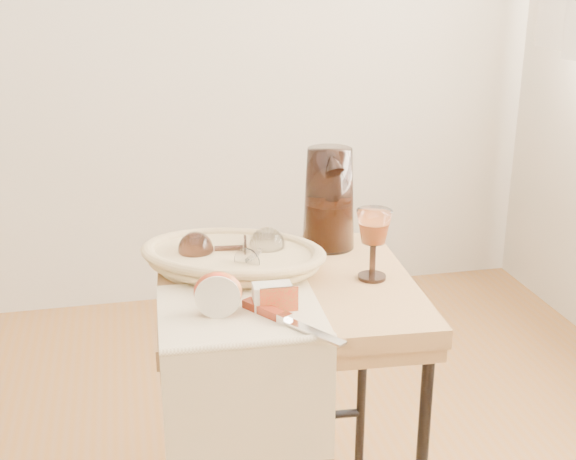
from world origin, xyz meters
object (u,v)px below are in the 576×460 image
object	(u,v)px
tea_towel	(240,311)
apple_half	(218,293)
bread_basket	(233,260)
goblet_lying_b	(259,251)
side_table	(286,420)
wine_goblet	(373,244)
table_knife	(288,319)
goblet_lying_a	(217,249)
pitcher	(329,198)

from	to	relation	value
tea_towel	apple_half	xyz separation A→B (m)	(-0.04, -0.01, 0.04)
bread_basket	goblet_lying_b	distance (m)	0.06
side_table	tea_towel	world-z (taller)	tea_towel
goblet_lying_b	wine_goblet	xyz separation A→B (m)	(0.23, -0.08, 0.03)
bread_basket	apple_half	bearing A→B (deg)	-82.12
apple_half	goblet_lying_b	bearing A→B (deg)	68.33
table_knife	goblet_lying_b	bearing A→B (deg)	147.22
goblet_lying_a	apple_half	distance (m)	0.22
pitcher	apple_half	xyz separation A→B (m)	(-0.30, -0.31, -0.07)
goblet_lying_a	pitcher	world-z (taller)	pitcher
side_table	goblet_lying_a	size ratio (longest dim) A/B	5.50
wine_goblet	table_knife	bearing A→B (deg)	-141.02
bread_basket	goblet_lying_b	bearing A→B (deg)	1.93
table_knife	pitcher	bearing A→B (deg)	120.43
pitcher	bread_basket	bearing A→B (deg)	-165.00
tea_towel	table_knife	bearing A→B (deg)	-43.70
bread_basket	goblet_lying_b	size ratio (longest dim) A/B	2.84
bread_basket	wine_goblet	size ratio (longest dim) A/B	2.31
tea_towel	wine_goblet	world-z (taller)	wine_goblet
pitcher	goblet_lying_b	bearing A→B (deg)	-154.73
bread_basket	apple_half	size ratio (longest dim) A/B	3.89
bread_basket	goblet_lying_b	xyz separation A→B (m)	(0.05, -0.02, 0.02)
goblet_lying_b	apple_half	bearing A→B (deg)	-177.14
side_table	bread_basket	size ratio (longest dim) A/B	1.91
goblet_lying_b	side_table	bearing A→B (deg)	-104.76
side_table	goblet_lying_a	bearing A→B (deg)	145.46
tea_towel	goblet_lying_a	world-z (taller)	goblet_lying_a
goblet_lying_a	side_table	bearing A→B (deg)	153.12
apple_half	pitcher	bearing A→B (deg)	55.47
goblet_lying_a	wine_goblet	size ratio (longest dim) A/B	0.80
bread_basket	wine_goblet	xyz separation A→B (m)	(0.28, -0.10, 0.05)
tea_towel	pitcher	world-z (taller)	pitcher
goblet_lying_a	goblet_lying_b	world-z (taller)	same
goblet_lying_b	pitcher	world-z (taller)	pitcher
goblet_lying_a	apple_half	world-z (taller)	apple_half
side_table	bread_basket	distance (m)	0.38
goblet_lying_b	apple_half	xyz separation A→B (m)	(-0.11, -0.18, -0.00)
bread_basket	goblet_lying_b	world-z (taller)	goblet_lying_b
tea_towel	goblet_lying_b	bearing A→B (deg)	70.81
table_knife	side_table	bearing A→B (deg)	134.42
pitcher	apple_half	world-z (taller)	pitcher
side_table	table_knife	distance (m)	0.41
wine_goblet	apple_half	bearing A→B (deg)	-162.49
bread_basket	wine_goblet	bearing A→B (deg)	4.17
side_table	pitcher	size ratio (longest dim) A/B	2.46
side_table	goblet_lying_b	bearing A→B (deg)	131.41
tea_towel	wine_goblet	bearing A→B (deg)	20.74
side_table	wine_goblet	xyz separation A→B (m)	(0.18, -0.02, 0.41)
bread_basket	table_knife	size ratio (longest dim) A/B	1.50
goblet_lying_a	table_knife	bearing A→B (deg)	114.83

